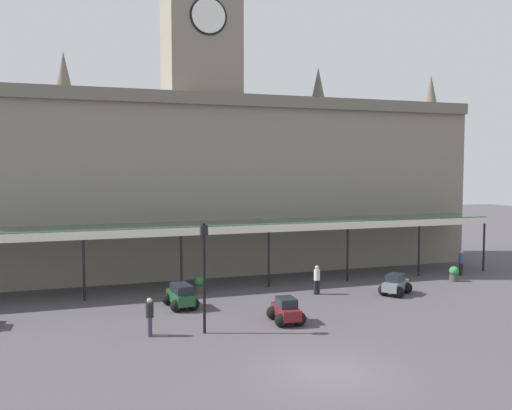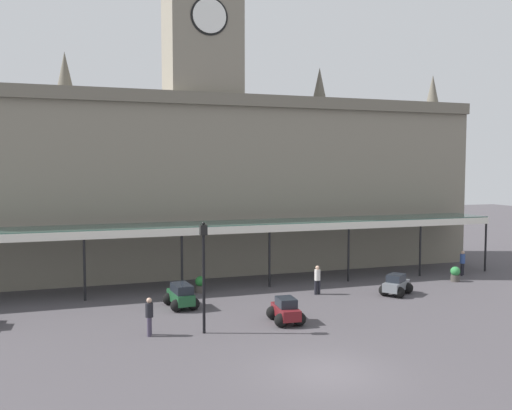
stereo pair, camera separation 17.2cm
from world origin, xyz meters
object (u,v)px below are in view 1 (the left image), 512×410
(car_maroon_sedan, at_px, (286,312))
(planter_near_kerb, at_px, (200,284))
(pedestrian_near_entrance, at_px, (461,262))
(pedestrian_crossing_forecourt, at_px, (150,315))
(car_grey_sedan, at_px, (395,286))
(victorian_lamppost, at_px, (204,265))
(pedestrian_beside_cars, at_px, (317,279))
(planter_forecourt_centre, at_px, (454,274))
(car_green_estate, at_px, (181,297))

(car_maroon_sedan, relative_size, planter_near_kerb, 2.19)
(pedestrian_near_entrance, height_order, pedestrian_crossing_forecourt, same)
(car_grey_sedan, height_order, victorian_lamppost, victorian_lamppost)
(car_maroon_sedan, distance_m, pedestrian_beside_cars, 6.05)
(pedestrian_near_entrance, bearing_deg, planter_forecourt_centre, -139.66)
(pedestrian_near_entrance, bearing_deg, victorian_lamppost, -160.02)
(pedestrian_crossing_forecourt, bearing_deg, car_maroon_sedan, 0.18)
(planter_near_kerb, bearing_deg, pedestrian_near_entrance, -1.82)
(car_green_estate, xyz_separation_m, car_maroon_sedan, (4.21, -4.24, -0.06))
(victorian_lamppost, relative_size, planter_forecourt_centre, 5.13)
(car_grey_sedan, distance_m, planter_forecourt_centre, 5.94)
(car_maroon_sedan, bearing_deg, victorian_lamppost, -174.23)
(victorian_lamppost, distance_m, planter_near_kerb, 8.20)
(car_green_estate, relative_size, victorian_lamppost, 0.47)
(pedestrian_beside_cars, distance_m, victorian_lamppost, 9.57)
(pedestrian_near_entrance, xyz_separation_m, pedestrian_beside_cars, (-11.65, -1.97, 0.00))
(car_grey_sedan, height_order, pedestrian_near_entrance, pedestrian_near_entrance)
(pedestrian_beside_cars, bearing_deg, car_green_estate, -176.73)
(car_grey_sedan, distance_m, pedestrian_beside_cars, 4.54)
(pedestrian_crossing_forecourt, xyz_separation_m, pedestrian_beside_cars, (10.14, 4.72, 0.00))
(car_green_estate, xyz_separation_m, pedestrian_near_entrance, (19.64, 2.43, 0.34))
(pedestrian_near_entrance, relative_size, planter_forecourt_centre, 1.74)
(pedestrian_crossing_forecourt, bearing_deg, pedestrian_near_entrance, 17.06)
(car_green_estate, bearing_deg, planter_forecourt_centre, 2.96)
(car_grey_sedan, bearing_deg, pedestrian_near_entrance, 25.02)
(car_green_estate, distance_m, planter_near_kerb, 3.44)
(pedestrian_beside_cars, relative_size, planter_forecourt_centre, 1.74)
(pedestrian_near_entrance, relative_size, pedestrian_crossing_forecourt, 1.00)
(car_maroon_sedan, relative_size, pedestrian_beside_cars, 1.26)
(car_maroon_sedan, bearing_deg, planter_forecourt_centre, 20.70)
(car_grey_sedan, relative_size, planter_near_kerb, 2.34)
(victorian_lamppost, bearing_deg, planter_near_kerb, 78.94)
(car_maroon_sedan, relative_size, planter_forecourt_centre, 2.19)
(car_green_estate, distance_m, pedestrian_crossing_forecourt, 4.79)
(car_maroon_sedan, distance_m, victorian_lamppost, 4.78)
(car_green_estate, distance_m, victorian_lamppost, 5.28)
(pedestrian_crossing_forecourt, xyz_separation_m, planter_forecourt_centre, (20.02, 5.19, -0.42))
(planter_near_kerb, distance_m, planter_forecourt_centre, 16.33)
(car_maroon_sedan, relative_size, pedestrian_near_entrance, 1.26)
(car_green_estate, relative_size, car_grey_sedan, 1.04)
(car_green_estate, distance_m, car_maroon_sedan, 5.97)
(car_green_estate, height_order, car_maroon_sedan, car_green_estate)
(planter_near_kerb, bearing_deg, victorian_lamppost, -101.06)
(pedestrian_beside_cars, bearing_deg, victorian_lamppost, -146.81)
(pedestrian_beside_cars, relative_size, victorian_lamppost, 0.34)
(car_green_estate, relative_size, pedestrian_beside_cars, 1.40)
(pedestrian_near_entrance, distance_m, pedestrian_beside_cars, 11.82)
(planter_near_kerb, bearing_deg, car_green_estate, -119.26)
(planter_forecourt_centre, bearing_deg, pedestrian_near_entrance, 40.34)
(car_green_estate, height_order, planter_near_kerb, car_green_estate)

